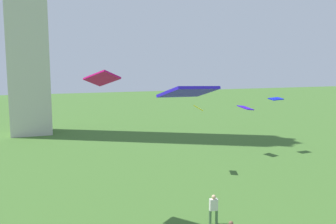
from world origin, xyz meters
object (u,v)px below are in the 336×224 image
object	(u,v)px
kite_flying_2	(276,99)
kite_flying_4	(102,78)
kite_flying_8	(198,108)
person_3	(213,208)
kite_flying_0	(246,108)
kite_flying_7	(189,92)

from	to	relation	value
kite_flying_2	kite_flying_4	size ratio (longest dim) A/B	0.70
kite_flying_4	kite_flying_8	xyz separation A→B (m)	(9.08, 6.33, -2.72)
person_3	kite_flying_2	xyz separation A→B (m)	(14.16, 12.71, 4.46)
person_3	kite_flying_4	xyz separation A→B (m)	(-5.41, 2.94, 7.07)
kite_flying_0	kite_flying_7	distance (m)	24.00
kite_flying_2	kite_flying_4	distance (m)	22.03
kite_flying_8	kite_flying_4	bearing A→B (deg)	-27.14
person_3	kite_flying_2	world-z (taller)	kite_flying_2
person_3	kite_flying_8	world-z (taller)	kite_flying_8
kite_flying_7	kite_flying_0	bearing A→B (deg)	36.94
person_3	kite_flying_8	bearing A→B (deg)	-101.45
kite_flying_4	kite_flying_7	bearing A→B (deg)	155.44
kite_flying_0	kite_flying_7	bearing A→B (deg)	-50.16
kite_flying_4	kite_flying_8	distance (m)	11.39
kite_flying_0	person_3	bearing A→B (deg)	-51.14
kite_flying_0	kite_flying_4	xyz separation A→B (m)	(-15.99, -9.82, 3.37)
kite_flying_7	kite_flying_8	size ratio (longest dim) A/B	1.32
person_3	kite_flying_7	distance (m)	9.97
kite_flying_0	kite_flying_7	xyz separation A→B (m)	(-14.87, -18.56, 3.19)
person_3	kite_flying_7	bearing A→B (deg)	63.73
kite_flying_2	kite_flying_0	bearing A→B (deg)	-3.93
kite_flying_0	kite_flying_4	bearing A→B (deg)	-69.91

